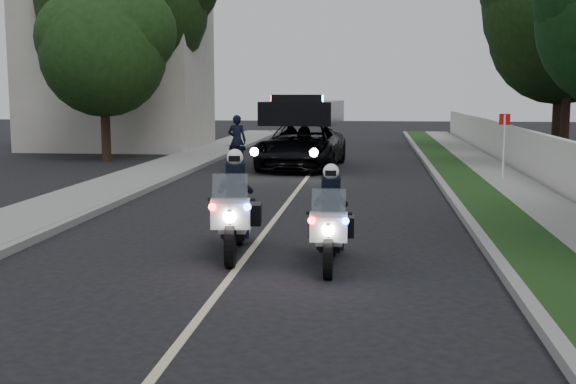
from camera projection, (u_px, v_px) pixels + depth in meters
name	position (u px, v px, depth m)	size (l,w,h in m)	color
ground	(194.00, 325.00, 8.80)	(120.00, 120.00, 0.00)	black
curb_right	(454.00, 201.00, 18.16)	(0.20, 60.00, 0.15)	gray
grass_verge	(483.00, 201.00, 18.08)	(1.20, 60.00, 0.16)	#193814
sidewalk_right	(538.00, 202.00, 17.94)	(1.40, 60.00, 0.16)	gray
curb_left	(132.00, 196.00, 19.10)	(0.20, 60.00, 0.15)	gray
sidewalk_left	(91.00, 195.00, 19.22)	(2.00, 60.00, 0.16)	gray
building_far	(118.00, 75.00, 35.05)	(8.00, 6.00, 7.00)	#A8A396
lane_marking	(289.00, 201.00, 18.64)	(0.12, 50.00, 0.01)	#BFB78C
police_moto_left	(235.00, 255.00, 12.55)	(0.74, 2.12, 1.80)	white
police_moto_right	(330.00, 266.00, 11.75)	(0.67, 1.92, 1.63)	white
police_suv	(302.00, 168.00, 26.57)	(2.69, 5.81, 2.82)	black
bicycle	(237.00, 172.00, 25.44)	(0.64, 1.83, 0.95)	black
cyclist	(237.00, 172.00, 25.44)	(0.63, 0.42, 1.75)	black
sign_post	(502.00, 183.00, 22.34)	(0.34, 0.34, 2.15)	#B40C14
tree_right_d	(563.00, 157.00, 30.93)	(7.18, 7.18, 11.97)	#1B3812
tree_right_e	(555.00, 155.00, 32.03)	(6.06, 6.06, 10.10)	#173410
tree_left_near	(107.00, 162.00, 29.03)	(4.87, 4.87, 8.12)	#1B3C14
tree_left_far	(127.00, 151.00, 33.98)	(7.74, 7.74, 12.90)	#193310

